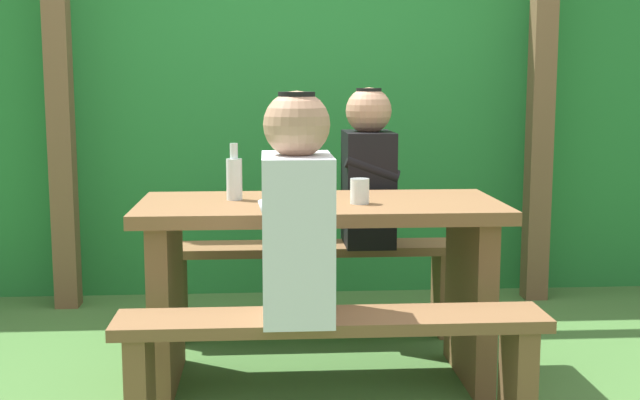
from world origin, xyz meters
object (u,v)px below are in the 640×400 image
object	(u,v)px
cell_phone	(317,199)
bottle_left	(234,177)
picnic_table	(320,259)
drinking_glass	(360,191)
bench_far	(312,270)
person_black_coat	(368,173)
person_white_shirt	(297,214)
bench_near	(332,352)

from	to	relation	value
cell_phone	bottle_left	bearing A→B (deg)	165.58
picnic_table	drinking_glass	size ratio (longest dim) A/B	14.56
bench_far	drinking_glass	bearing A→B (deg)	-77.29
person_black_coat	bottle_left	world-z (taller)	person_black_coat
drinking_glass	person_black_coat	bearing A→B (deg)	80.02
bench_far	cell_phone	distance (m)	0.69
cell_phone	person_black_coat	bearing A→B (deg)	56.56
bench_far	person_white_shirt	xyz separation A→B (m)	(-0.11, -1.16, 0.45)
person_black_coat	cell_phone	bearing A→B (deg)	-115.98
person_black_coat	drinking_glass	xyz separation A→B (m)	(-0.11, -0.65, 0.00)
person_white_shirt	cell_phone	size ratio (longest dim) A/B	5.14
picnic_table	person_white_shirt	size ratio (longest dim) A/B	1.95
bench_far	bench_near	bearing A→B (deg)	-90.00
bench_near	person_white_shirt	world-z (taller)	person_white_shirt
person_white_shirt	cell_phone	world-z (taller)	person_white_shirt
bench_near	bench_far	world-z (taller)	same
bench_near	bench_far	size ratio (longest dim) A/B	1.00
person_white_shirt	person_black_coat	distance (m)	1.21
bench_far	person_black_coat	world-z (taller)	person_black_coat
cell_phone	person_white_shirt	bearing A→B (deg)	-107.14
bench_far	person_black_coat	size ratio (longest dim) A/B	1.95
bench_far	drinking_glass	distance (m)	0.81
bench_far	picnic_table	bearing A→B (deg)	-90.00
picnic_table	bottle_left	size ratio (longest dim) A/B	6.28
bottle_left	bench_near	bearing A→B (deg)	-62.78
bottle_left	person_white_shirt	bearing A→B (deg)	-71.05
bench_near	drinking_glass	xyz separation A→B (m)	(0.15, 0.51, 0.46)
bench_near	bottle_left	size ratio (longest dim) A/B	6.28
person_white_shirt	drinking_glass	bearing A→B (deg)	63.09
person_black_coat	cell_phone	size ratio (longest dim) A/B	5.14
bench_near	drinking_glass	size ratio (longest dim) A/B	14.56
bench_near	person_black_coat	bearing A→B (deg)	77.33
drinking_glass	bottle_left	world-z (taller)	bottle_left
bench_near	person_black_coat	world-z (taller)	person_black_coat
picnic_table	bottle_left	distance (m)	0.47
bench_far	bottle_left	distance (m)	0.79
picnic_table	bottle_left	world-z (taller)	bottle_left
person_white_shirt	bottle_left	bearing A→B (deg)	108.95
picnic_table	person_black_coat	xyz separation A→B (m)	(0.26, 0.58, 0.28)
picnic_table	person_black_coat	size ratio (longest dim) A/B	1.95
bench_near	cell_phone	distance (m)	0.73
bench_near	bottle_left	world-z (taller)	bottle_left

